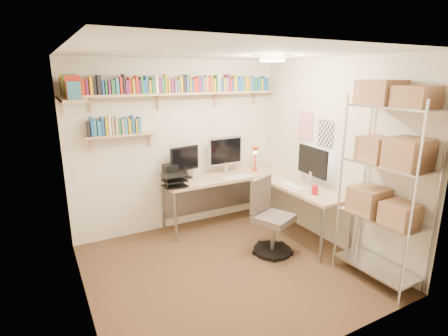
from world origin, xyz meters
The scene contains 6 objects.
ground centered at (0.00, 0.00, 0.00)m, with size 3.20×3.20×0.00m, color #48301F.
room_shell centered at (0.00, 0.00, 1.55)m, with size 3.24×3.04×2.52m.
wall_shelves centered at (-0.41, 1.30, 2.03)m, with size 3.12×1.09×0.80m.
corner_desk centered at (0.70, 0.95, 0.77)m, with size 2.08×2.03×1.35m.
office_chair centered at (0.68, 0.11, 0.42)m, with size 0.58×0.59×1.00m.
wire_rack centered at (1.36, -1.01, 1.44)m, with size 0.46×0.91×2.23m.
Camera 1 is at (-1.87, -3.30, 2.28)m, focal length 28.00 mm.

